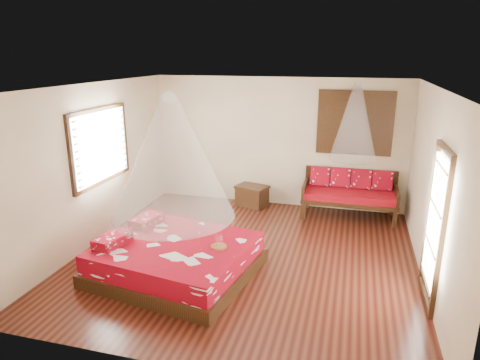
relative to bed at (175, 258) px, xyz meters
name	(u,v)px	position (x,y,z in m)	size (l,w,h in m)	color
room	(246,176)	(0.92, 0.82, 1.15)	(5.54, 5.54, 2.84)	black
bed	(175,258)	(0.00, 0.00, 0.00)	(2.53, 2.35, 0.65)	black
daybed	(350,192)	(2.52, 3.20, 0.27)	(1.90, 0.84, 0.97)	black
storage_chest	(252,196)	(0.43, 3.27, -0.02)	(0.78, 0.67, 0.46)	black
shutter_panel	(355,123)	(2.52, 3.54, 1.65)	(1.52, 0.06, 1.32)	black
window_left	(101,146)	(-1.79, 1.02, 1.45)	(0.10, 1.74, 1.34)	black
glazed_door	(435,228)	(3.63, 0.22, 0.82)	(0.08, 1.02, 2.16)	black
wine_tray	(219,244)	(0.70, 0.03, 0.30)	(0.24, 0.24, 0.19)	brown
mosquito_net_main	(172,157)	(0.02, 0.00, 1.60)	(1.81, 1.81, 1.80)	white
mosquito_net_daybed	(355,122)	(2.52, 3.07, 1.75)	(0.91, 0.91, 1.50)	white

